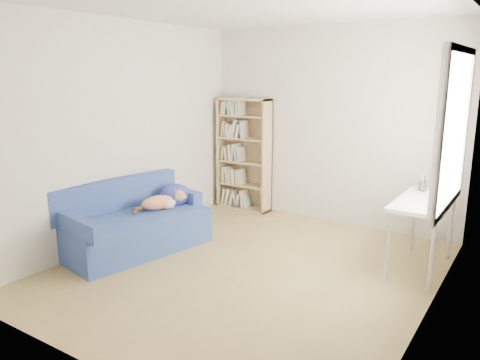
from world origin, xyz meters
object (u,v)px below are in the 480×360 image
at_px(desk, 424,207).
at_px(pen_cup, 423,185).
at_px(sofa, 137,223).
at_px(bookshelf, 244,159).

relative_size(desk, pen_cup, 6.32).
height_order(desk, pen_cup, pen_cup).
distance_m(sofa, bookshelf, 2.13).
height_order(sofa, pen_cup, pen_cup).
relative_size(bookshelf, pen_cup, 9.48).
xyz_separation_m(sofa, desk, (2.86, 1.20, 0.35)).
bearing_deg(bookshelf, desk, -17.81).
xyz_separation_m(sofa, pen_cup, (2.76, 1.55, 0.50)).
bearing_deg(bookshelf, sofa, -93.34).
bearing_deg(bookshelf, pen_cup, -11.39).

